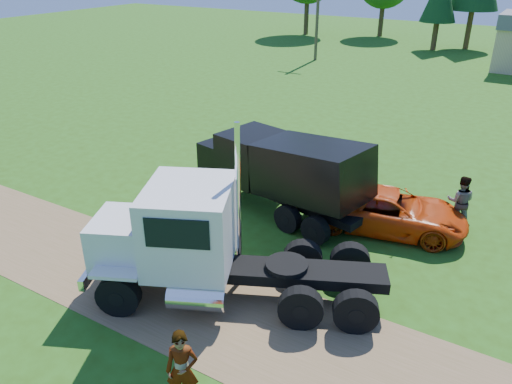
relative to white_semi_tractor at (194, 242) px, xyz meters
The scene contains 7 objects.
ground 2.58m from the white_semi_tractor, 12.63° to the right, with size 140.00×140.00×0.00m, color #284D11.
dirt_track 2.57m from the white_semi_tractor, 12.63° to the right, with size 120.00×4.20×0.01m, color brown.
white_semi_tractor is the anchor object (origin of this frame).
black_dump_truck 5.89m from the white_semi_tractor, 93.22° to the left, with size 7.88×3.85×3.34m.
orange_pickup 7.74m from the white_semi_tractor, 60.95° to the left, with size 2.51×5.44×1.51m, color #CF3D09.
spectator_a 4.14m from the white_semi_tractor, 56.88° to the right, with size 0.73×0.48×1.99m, color #999999.
spectator_b 10.17m from the white_semi_tractor, 54.99° to the left, with size 0.97×0.75×1.99m, color #999999.
Camera 1 is at (5.96, -9.14, 9.23)m, focal length 35.00 mm.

